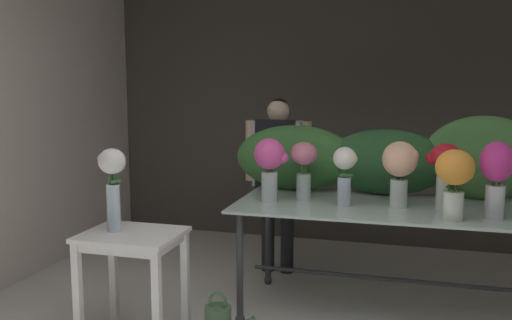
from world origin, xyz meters
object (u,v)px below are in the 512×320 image
vase_fuchsia_carnations (270,163)px  vase_white_roses_tall (113,180)px  florist (278,167)px  vase_magenta_hydrangea (496,173)px  vase_rosy_freesia (304,164)px  display_table_glass (386,220)px  side_table_white (132,249)px  vase_peach_anemones (400,166)px  vase_sunset_ranunculus (454,177)px  vase_ivory_snapdragons (345,171)px  vase_crimson_stock (445,169)px

vase_fuchsia_carnations → vase_white_roses_tall: vase_fuchsia_carnations is taller
florist → vase_fuchsia_carnations: 0.88m
florist → vase_magenta_hydrangea: size_ratio=3.14×
vase_magenta_hydrangea → vase_white_roses_tall: size_ratio=0.91×
vase_rosy_freesia → vase_white_roses_tall: size_ratio=0.79×
display_table_glass → side_table_white: bearing=-152.8°
vase_peach_anemones → vase_sunset_ranunculus: size_ratio=1.03×
florist → vase_fuchsia_carnations: bearing=-80.7°
florist → vase_peach_anemones: (1.08, -0.79, 0.16)m
vase_peach_anemones → vase_magenta_hydrangea: bearing=-16.3°
vase_ivory_snapdragons → vase_sunset_ranunculus: (0.72, -0.24, 0.03)m
vase_rosy_freesia → vase_sunset_ranunculus: (1.05, -0.40, 0.01)m
side_table_white → vase_white_roses_tall: 0.48m
vase_magenta_hydrangea → vase_rosy_freesia: 1.35m
side_table_white → vase_rosy_freesia: 1.41m
display_table_glass → vase_rosy_freesia: vase_rosy_freesia is taller
florist → vase_fuchsia_carnations: florist is taller
florist → vase_fuchsia_carnations: size_ratio=3.34×
vase_ivory_snapdragons → vase_crimson_stock: vase_crimson_stock is taller
side_table_white → vase_rosy_freesia: vase_rosy_freesia is taller
side_table_white → vase_fuchsia_carnations: bearing=43.5°
vase_white_roses_tall → vase_ivory_snapdragons: bearing=26.7°
side_table_white → vase_sunset_ranunculus: vase_sunset_ranunculus is taller
display_table_glass → vase_white_roses_tall: (-1.74, -0.83, 0.35)m
vase_sunset_ranunculus → vase_magenta_hydrangea: bearing=23.8°
vase_peach_anemones → vase_white_roses_tall: vase_peach_anemones is taller
vase_white_roses_tall → vase_peach_anemones: bearing=23.1°
vase_peach_anemones → vase_rosy_freesia: 0.72m
vase_ivory_snapdragons → vase_sunset_ranunculus: size_ratio=0.93×
vase_rosy_freesia → side_table_white: bearing=-138.2°
vase_rosy_freesia → vase_sunset_ranunculus: 1.13m
vase_crimson_stock → vase_rosy_freesia: bearing=176.2°
vase_ivory_snapdragons → vase_fuchsia_carnations: bearing=-179.4°
vase_fuchsia_carnations → vase_sunset_ranunculus: vase_fuchsia_carnations is taller
vase_magenta_hydrangea → vase_ivory_snapdragons: 1.00m
vase_fuchsia_carnations → vase_ivory_snapdragons: bearing=0.6°
vase_peach_anemones → vase_crimson_stock: (0.30, 0.04, -0.01)m
vase_white_roses_tall → side_table_white: bearing=-0.1°
vase_rosy_freesia → display_table_glass: bearing=-5.0°
florist → vase_crimson_stock: (1.38, -0.76, 0.15)m
vase_rosy_freesia → vase_fuchsia_carnations: 0.28m
vase_magenta_hydrangea → vase_peach_anemones: vase_magenta_hydrangea is taller
side_table_white → florist: (0.62, 1.57, 0.36)m
side_table_white → vase_sunset_ranunculus: 2.16m
vase_sunset_ranunculus → vase_white_roses_tall: size_ratio=0.83×
vase_magenta_hydrangea → vase_crimson_stock: vase_magenta_hydrangea is taller
vase_peach_anemones → vase_white_roses_tall: 1.99m
vase_sunset_ranunculus → vase_white_roses_tall: vase_sunset_ranunculus is taller
vase_peach_anemones → vase_sunset_ranunculus: vase_peach_anemones is taller
florist → vase_magenta_hydrangea: florist is taller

